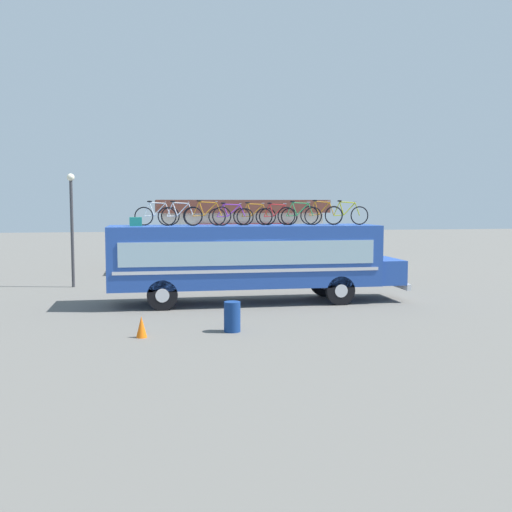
{
  "coord_description": "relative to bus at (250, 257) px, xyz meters",
  "views": [
    {
      "loc": [
        -3.56,
        -22.7,
        3.8
      ],
      "look_at": [
        0.44,
        0.0,
        1.79
      ],
      "focal_mm": 42.51,
      "sensor_mm": 36.0,
      "label": 1
    }
  ],
  "objects": [
    {
      "name": "rooftop_bicycle_2",
      "position": [
        -2.64,
        0.04,
        1.59
      ],
      "size": [
        1.67,
        0.44,
        0.93
      ],
      "color": "black",
      "rests_on": "bus"
    },
    {
      "name": "bus",
      "position": [
        0.0,
        0.0,
        0.0
      ],
      "size": [
        11.33,
        2.54,
        2.97
      ],
      "color": "#23479E",
      "rests_on": "ground"
    },
    {
      "name": "luggage_bag_1",
      "position": [
        -4.27,
        0.01,
        1.37
      ],
      "size": [
        0.44,
        0.36,
        0.32
      ],
      "primitive_type": "cube",
      "color": "#1E7F66",
      "rests_on": "bus"
    },
    {
      "name": "rooftop_bicycle_7",
      "position": [
        1.9,
        -0.16,
        1.59
      ],
      "size": [
        1.75,
        0.44,
        0.93
      ],
      "color": "black",
      "rests_on": "bus"
    },
    {
      "name": "rooftop_bicycle_1",
      "position": [
        -3.48,
        0.42,
        1.59
      ],
      "size": [
        1.69,
        0.44,
        0.93
      ],
      "color": "black",
      "rests_on": "bus"
    },
    {
      "name": "rooftop_bicycle_4",
      "position": [
        -0.74,
        -0.07,
        1.57
      ],
      "size": [
        1.72,
        0.44,
        0.87
      ],
      "color": "black",
      "rests_on": "bus"
    },
    {
      "name": "traffic_cone",
      "position": [
        -4.04,
        -5.46,
        -1.46
      ],
      "size": [
        0.31,
        0.31,
        0.61
      ],
      "primitive_type": "cone",
      "color": "orange",
      "rests_on": "ground"
    },
    {
      "name": "trash_bin",
      "position": [
        -1.39,
        -5.13,
        -1.31
      ],
      "size": [
        0.49,
        0.49,
        0.9
      ],
      "primitive_type": "cylinder",
      "color": "navy",
      "rests_on": "ground"
    },
    {
      "name": "rooftop_bicycle_3",
      "position": [
        -1.66,
        -0.28,
        1.6
      ],
      "size": [
        1.79,
        0.44,
        0.95
      ],
      "color": "black",
      "rests_on": "bus"
    },
    {
      "name": "ground_plane",
      "position": [
        -0.21,
        0.0,
        -1.76
      ],
      "size": [
        120.0,
        120.0,
        0.0
      ],
      "primitive_type": "plane",
      "color": "#605E59"
    },
    {
      "name": "roadside_building",
      "position": [
        1.27,
        12.8,
        0.28
      ],
      "size": [
        9.36,
        7.42,
        3.99
      ],
      "color": "silver",
      "rests_on": "ground"
    },
    {
      "name": "street_lamp",
      "position": [
        -7.22,
        5.69,
        1.39
      ],
      "size": [
        0.34,
        0.34,
        5.14
      ],
      "color": "#38383D",
      "rests_on": "ground"
    },
    {
      "name": "rooftop_bicycle_6",
      "position": [
        1.01,
        -0.08,
        1.57
      ],
      "size": [
        1.63,
        0.44,
        0.87
      ],
      "color": "black",
      "rests_on": "bus"
    },
    {
      "name": "rooftop_bicycle_8",
      "position": [
        2.87,
        0.21,
        1.61
      ],
      "size": [
        1.72,
        0.44,
        0.97
      ],
      "color": "black",
      "rests_on": "bus"
    },
    {
      "name": "rooftop_bicycle_9",
      "position": [
        3.74,
        -0.25,
        1.6
      ],
      "size": [
        1.75,
        0.44,
        0.95
      ],
      "color": "black",
      "rests_on": "bus"
    },
    {
      "name": "rooftop_bicycle_5",
      "position": [
        0.17,
        -0.01,
        1.58
      ],
      "size": [
        1.65,
        0.44,
        0.88
      ],
      "color": "black",
      "rests_on": "bus"
    }
  ]
}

